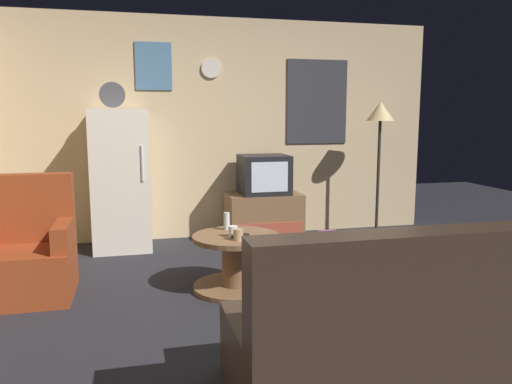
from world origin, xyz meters
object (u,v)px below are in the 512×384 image
mug_ceramic_white (233,232)px  couch (399,336)px  mug_ceramic_tan (238,235)px  book_stack (328,236)px  coffee_table (236,262)px  standing_lamp (380,122)px  tv_stand (264,217)px  remote_control (241,236)px  wine_glass (227,221)px  fridge (121,180)px  crt_tv (264,174)px  armchair (28,254)px

mug_ceramic_white → couch: 1.79m
mug_ceramic_tan → book_stack: 2.12m
coffee_table → standing_lamp: bearing=35.7°
tv_stand → standing_lamp: 1.75m
mug_ceramic_tan → book_stack: bearing=48.2°
tv_stand → remote_control: bearing=-110.6°
coffee_table → remote_control: size_ratio=4.80×
standing_lamp → mug_ceramic_tan: 2.72m
tv_stand → wine_glass: (-0.68, -1.36, 0.26)m
coffee_table → remote_control: 0.26m
fridge → tv_stand: size_ratio=2.11×
mug_ceramic_white → fridge: bearing=118.8°
tv_stand → crt_tv: bearing=-17.4°
tv_stand → standing_lamp: size_ratio=0.53×
wine_glass → armchair: bearing=178.2°
standing_lamp → remote_control: 2.65m
mug_ceramic_white → mug_ceramic_tan: 0.12m
mug_ceramic_white → tv_stand: bearing=67.4°
mug_ceramic_white → armchair: (-1.60, 0.32, -0.17)m
tv_stand → coffee_table: 1.69m
wine_glass → remote_control: (0.06, -0.29, -0.06)m
crt_tv → remote_control: crt_tv is taller
crt_tv → armchair: 2.66m
tv_stand → crt_tv: crt_tv is taller
couch → coffee_table: bearing=105.9°
coffee_table → wine_glass: size_ratio=4.80×
tv_stand → mug_ceramic_tan: 1.88m
tv_stand → couch: size_ratio=0.49×
standing_lamp → wine_glass: size_ratio=10.60×
wine_glass → mug_ceramic_tan: wine_glass is taller
book_stack → crt_tv: bearing=164.7°
mug_ceramic_white → crt_tv: bearing=67.3°
remote_control → tv_stand: bearing=42.1°
standing_lamp → mug_ceramic_white: size_ratio=17.67×
coffee_table → armchair: (-1.64, 0.26, 0.11)m
fridge → wine_glass: size_ratio=11.80×
tv_stand → armchair: (-2.28, -1.31, 0.07)m
remote_control → book_stack: (1.34, 1.45, -0.42)m
armchair → tv_stand: bearing=29.9°
standing_lamp → mug_ceramic_tan: size_ratio=17.67×
tv_stand → standing_lamp: standing_lamp is taller
fridge → armchair: fridge is taller
wine_glass → armchair: size_ratio=0.16×
couch → book_stack: couch is taller
crt_tv → wine_glass: (-0.68, -1.36, -0.23)m
mug_ceramic_tan → standing_lamp: bearing=38.6°
wine_glass → fridge: bearing=123.3°
standing_lamp → remote_control: size_ratio=10.60×
couch → tv_stand: bearing=87.6°
fridge → remote_control: fridge is taller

